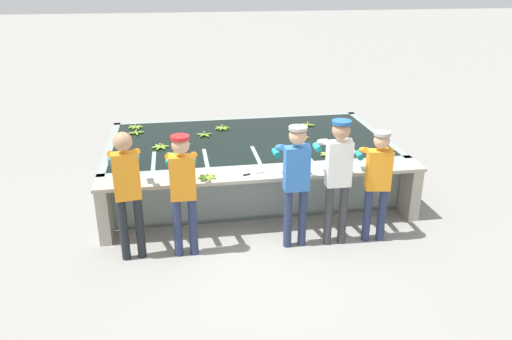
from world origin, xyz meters
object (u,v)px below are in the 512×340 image
at_px(banana_bunch_floating_11, 222,128).
at_px(worker_2, 296,175).
at_px(banana_bunch_ledge_0, 207,177).
at_px(banana_bunch_floating_5, 130,159).
at_px(knife_0, 251,174).
at_px(banana_bunch_floating_6, 329,154).
at_px(banana_bunch_floating_7, 386,150).
at_px(banana_bunch_floating_3, 301,138).
at_px(banana_bunch_floating_2, 182,144).
at_px(worker_4, 377,176).
at_px(banana_bunch_floating_1, 160,147).
at_px(banana_bunch_floating_0, 308,125).
at_px(banana_bunch_floating_8, 136,133).
at_px(worker_0, 127,184).
at_px(banana_bunch_floating_10, 175,154).
at_px(banana_bunch_floating_4, 136,127).
at_px(banana_bunch_floating_9, 204,135).
at_px(worker_3, 338,170).
at_px(worker_1, 183,184).

bearing_deg(banana_bunch_floating_11, worker_2, -76.03).
bearing_deg(worker_2, banana_bunch_ledge_0, 155.96).
height_order(banana_bunch_floating_5, knife_0, banana_bunch_floating_5).
relative_size(banana_bunch_floating_6, banana_bunch_floating_7, 1.01).
bearing_deg(knife_0, banana_bunch_floating_6, 23.63).
bearing_deg(banana_bunch_floating_7, banana_bunch_floating_3, 145.35).
bearing_deg(banana_bunch_floating_2, worker_4, -38.30).
height_order(banana_bunch_floating_1, knife_0, banana_bunch_floating_1).
distance_m(banana_bunch_floating_2, banana_bunch_floating_5, 0.97).
height_order(worker_2, banana_bunch_floating_2, worker_2).
height_order(banana_bunch_floating_0, banana_bunch_floating_2, same).
bearing_deg(banana_bunch_ledge_0, banana_bunch_floating_8, 115.63).
bearing_deg(banana_bunch_floating_3, banana_bunch_ledge_0, -138.99).
bearing_deg(banana_bunch_floating_2, worker_0, -110.30).
bearing_deg(banana_bunch_floating_3, banana_bunch_floating_0, 67.19).
relative_size(banana_bunch_floating_0, banana_bunch_floating_10, 0.98).
height_order(banana_bunch_floating_3, banana_bunch_floating_5, same).
bearing_deg(banana_bunch_floating_5, worker_4, -23.33).
bearing_deg(knife_0, banana_bunch_floating_4, 124.33).
bearing_deg(banana_bunch_floating_3, banana_bunch_floating_8, 165.00).
relative_size(banana_bunch_floating_7, banana_bunch_ledge_0, 0.99).
xyz_separation_m(banana_bunch_floating_5, banana_bunch_floating_9, (1.18, 1.00, 0.00)).
distance_m(worker_3, banana_bunch_floating_10, 2.59).
xyz_separation_m(worker_3, banana_bunch_floating_6, (0.24, 1.13, -0.21)).
bearing_deg(banana_bunch_floating_4, banana_bunch_floating_9, -28.47).
bearing_deg(banana_bunch_floating_8, banana_bunch_floating_1, -63.10).
xyz_separation_m(worker_4, knife_0, (-1.60, 0.57, -0.09)).
xyz_separation_m(banana_bunch_floating_4, banana_bunch_floating_6, (3.00, -1.94, 0.00)).
distance_m(banana_bunch_floating_5, banana_bunch_floating_11, 2.02).
height_order(worker_3, knife_0, worker_3).
height_order(banana_bunch_floating_1, banana_bunch_ledge_0, banana_bunch_ledge_0).
distance_m(worker_2, banana_bunch_floating_0, 2.82).
distance_m(banana_bunch_floating_8, banana_bunch_floating_11, 1.50).
bearing_deg(banana_bunch_floating_7, banana_bunch_floating_11, 147.05).
distance_m(worker_4, banana_bunch_floating_3, 2.07).
bearing_deg(banana_bunch_floating_8, banana_bunch_floating_7, -21.50).
xyz_separation_m(banana_bunch_floating_8, knife_0, (1.68, -2.16, -0.01)).
bearing_deg(worker_0, banana_bunch_ledge_0, 24.48).
bearing_deg(banana_bunch_ledge_0, banana_bunch_floating_3, 41.01).
bearing_deg(worker_1, banana_bunch_floating_5, 118.41).
xyz_separation_m(worker_0, worker_3, (2.68, -0.06, 0.04)).
distance_m(worker_1, banana_bunch_floating_8, 2.80).
bearing_deg(banana_bunch_floating_10, worker_1, -86.62).
bearing_deg(worker_3, banana_bunch_floating_11, 114.05).
bearing_deg(banana_bunch_floating_6, banana_bunch_floating_4, 147.06).
relative_size(banana_bunch_floating_11, knife_0, 0.82).
relative_size(banana_bunch_floating_3, banana_bunch_floating_5, 1.00).
bearing_deg(banana_bunch_floating_4, worker_2, -54.05).
bearing_deg(banana_bunch_floating_6, banana_bunch_floating_1, 163.03).
bearing_deg(banana_bunch_floating_6, banana_bunch_floating_11, 132.04).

